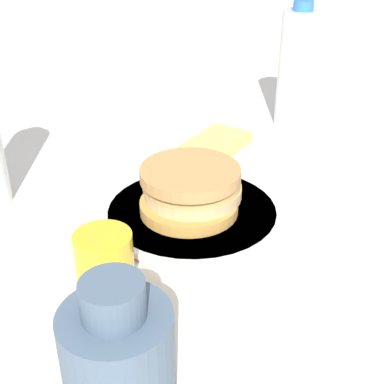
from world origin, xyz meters
The scene contains 7 objects.
ground_plane centered at (0.00, 0.00, 0.00)m, with size 4.00×4.00×0.00m, color silver.
plate centered at (0.02, 0.01, 0.01)m, with size 0.26×0.26×0.01m.
pancake_stack centered at (0.02, 0.01, 0.05)m, with size 0.15×0.15×0.07m.
juice_glass centered at (-0.17, -0.02, 0.04)m, with size 0.07×0.07×0.07m.
cream_jug centered at (-0.27, -0.17, 0.06)m, with size 0.10×0.10×0.15m.
water_bottle_near centered at (0.42, 0.09, 0.11)m, with size 0.07×0.07×0.24m.
napkin centered at (0.22, 0.13, 0.01)m, with size 0.14×0.10×0.02m.
Camera 1 is at (-0.47, -0.43, 0.41)m, focal length 50.00 mm.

